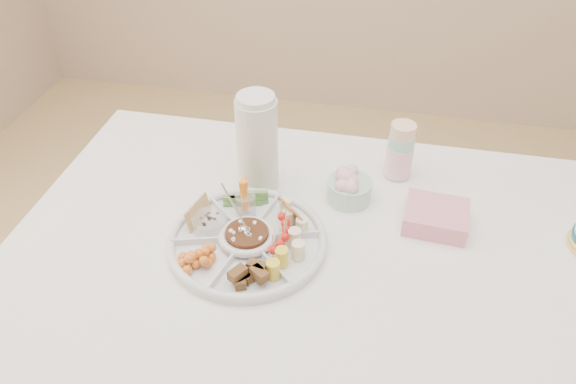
# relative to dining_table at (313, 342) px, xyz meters

# --- Properties ---
(dining_table) EXTENTS (1.52, 1.02, 0.76)m
(dining_table) POSITION_rel_dining_table_xyz_m (0.00, 0.00, 0.00)
(dining_table) COLOR white
(dining_table) RESTS_ON floor
(party_tray) EXTENTS (0.47, 0.47, 0.04)m
(party_tray) POSITION_rel_dining_table_xyz_m (-0.17, -0.03, 0.40)
(party_tray) COLOR white
(party_tray) RESTS_ON dining_table
(bean_dip) EXTENTS (0.13, 0.13, 0.04)m
(bean_dip) POSITION_rel_dining_table_xyz_m (-0.17, -0.03, 0.41)
(bean_dip) COLOR #3E200E
(bean_dip) RESTS_ON party_tray
(tortillas) EXTENTS (0.11, 0.11, 0.05)m
(tortillas) POSITION_rel_dining_table_xyz_m (-0.08, 0.07, 0.42)
(tortillas) COLOR #AA5C27
(tortillas) RESTS_ON party_tray
(carrot_cucumber) EXTENTS (0.13, 0.13, 0.09)m
(carrot_cucumber) POSITION_rel_dining_table_xyz_m (-0.20, 0.10, 0.44)
(carrot_cucumber) COLOR orange
(carrot_cucumber) RESTS_ON party_tray
(pita_raisins) EXTENTS (0.15, 0.15, 0.07)m
(pita_raisins) POSITION_rel_dining_table_xyz_m (-0.29, 0.00, 0.42)
(pita_raisins) COLOR tan
(pita_raisins) RESTS_ON party_tray
(cherries) EXTENTS (0.13, 0.13, 0.04)m
(cherries) POSITION_rel_dining_table_xyz_m (-0.26, -0.12, 0.42)
(cherries) COLOR orange
(cherries) RESTS_ON party_tray
(granola_chunks) EXTENTS (0.14, 0.14, 0.05)m
(granola_chunks) POSITION_rel_dining_table_xyz_m (-0.13, -0.15, 0.42)
(granola_chunks) COLOR #52381F
(granola_chunks) RESTS_ON party_tray
(banana_tomato) EXTENTS (0.13, 0.13, 0.08)m
(banana_tomato) POSITION_rel_dining_table_xyz_m (-0.04, -0.06, 0.44)
(banana_tomato) COLOR #E1DC5B
(banana_tomato) RESTS_ON party_tray
(cup_stack) EXTENTS (0.08, 0.08, 0.20)m
(cup_stack) POSITION_rel_dining_table_xyz_m (0.17, 0.33, 0.48)
(cup_stack) COLOR white
(cup_stack) RESTS_ON dining_table
(thermos) EXTENTS (0.12, 0.12, 0.29)m
(thermos) POSITION_rel_dining_table_xyz_m (-0.20, 0.21, 0.52)
(thermos) COLOR silver
(thermos) RESTS_ON dining_table
(flower_bowl) EXTENTS (0.13, 0.13, 0.09)m
(flower_bowl) POSITION_rel_dining_table_xyz_m (0.05, 0.20, 0.42)
(flower_bowl) COLOR #A6DDBB
(flower_bowl) RESTS_ON dining_table
(napkin_stack) EXTENTS (0.17, 0.15, 0.05)m
(napkin_stack) POSITION_rel_dining_table_xyz_m (0.28, 0.14, 0.40)
(napkin_stack) COLOR pink
(napkin_stack) RESTS_ON dining_table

